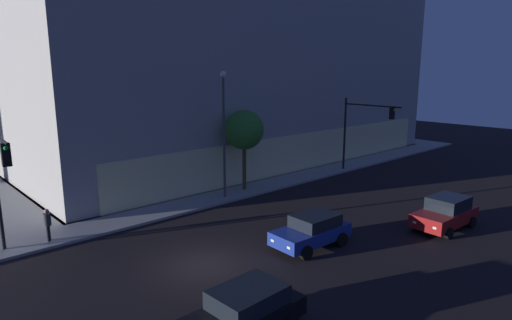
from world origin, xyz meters
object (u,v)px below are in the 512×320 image
object	(u,v)px
sidewalk_tree	(244,130)
pedestrian_waiting	(47,222)
street_lamp_sidewalk	(224,120)
modern_building	(222,49)
car_blue	(312,230)
car_black	(243,312)
traffic_light_far_corner	(362,123)
car_red	(446,213)

from	to	relation	value
sidewalk_tree	pedestrian_waiting	distance (m)	14.05
street_lamp_sidewalk	pedestrian_waiting	bearing A→B (deg)	-179.54
modern_building	pedestrian_waiting	size ratio (longest dim) A/B	23.52
car_blue	car_black	bearing A→B (deg)	-155.81
traffic_light_far_corner	car_red	bearing A→B (deg)	-124.52
modern_building	car_blue	size ratio (longest dim) A/B	9.54
car_red	pedestrian_waiting	bearing A→B (deg)	143.77
traffic_light_far_corner	sidewalk_tree	distance (m)	10.94
sidewalk_tree	street_lamp_sidewalk	bearing A→B (deg)	-164.87
traffic_light_far_corner	car_red	size ratio (longest dim) A/B	1.42
traffic_light_far_corner	street_lamp_sidewalk	world-z (taller)	street_lamp_sidewalk
car_red	street_lamp_sidewalk	bearing A→B (deg)	114.14
car_black	sidewalk_tree	bearing A→B (deg)	49.03
modern_building	street_lamp_sidewalk	xyz separation A→B (m)	(-9.78, -12.61, -5.19)
car_blue	car_red	world-z (taller)	car_red
modern_building	street_lamp_sidewalk	world-z (taller)	modern_building
modern_building	street_lamp_sidewalk	size ratio (longest dim) A/B	4.73
modern_building	car_red	distance (m)	27.26
traffic_light_far_corner	street_lamp_sidewalk	distance (m)	13.11
traffic_light_far_corner	car_black	xyz separation A→B (m)	(-22.05, -10.62, -3.46)
modern_building	traffic_light_far_corner	bearing A→B (deg)	-77.79
traffic_light_far_corner	pedestrian_waiting	bearing A→B (deg)	175.72
car_black	car_red	world-z (taller)	car_red
pedestrian_waiting	traffic_light_far_corner	bearing A→B (deg)	-4.28
sidewalk_tree	car_blue	distance (m)	11.26
sidewalk_tree	car_blue	world-z (taller)	sidewalk_tree
pedestrian_waiting	car_blue	xyz separation A→B (m)	(9.55, -9.15, -0.31)
traffic_light_far_corner	sidewalk_tree	world-z (taller)	traffic_light_far_corner
street_lamp_sidewalk	modern_building	bearing A→B (deg)	52.21
pedestrian_waiting	car_black	world-z (taller)	pedestrian_waiting
modern_building	street_lamp_sidewalk	distance (m)	16.78
car_red	sidewalk_tree	bearing A→B (deg)	104.23
car_blue	car_red	xyz separation A→B (m)	(7.43, -3.29, 0.04)
modern_building	traffic_light_far_corner	size ratio (longest dim) A/B	6.47
modern_building	car_red	world-z (taller)	modern_building
sidewalk_tree	car_red	distance (m)	14.02
car_black	car_red	bearing A→B (deg)	-0.01
street_lamp_sidewalk	car_blue	xyz separation A→B (m)	(-1.81, -9.24, -4.54)
modern_building	car_blue	world-z (taller)	modern_building
sidewalk_tree	car_black	world-z (taller)	sidewalk_tree
traffic_light_far_corner	pedestrian_waiting	xyz separation A→B (m)	(-24.28, 1.82, -3.13)
sidewalk_tree	car_black	xyz separation A→B (m)	(-11.41, -13.14, -3.61)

